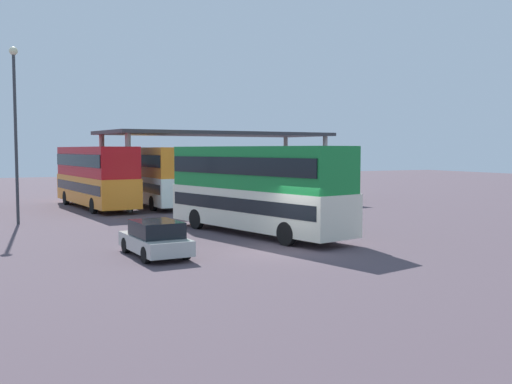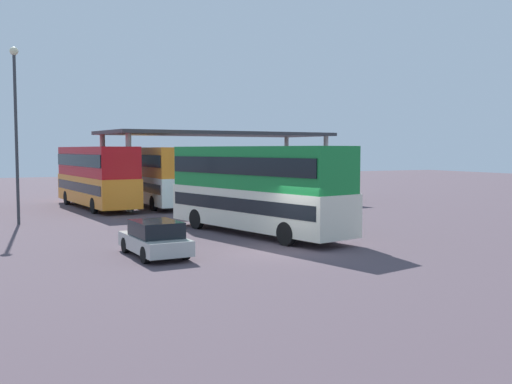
{
  "view_description": "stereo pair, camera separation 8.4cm",
  "coord_description": "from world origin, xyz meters",
  "px_view_note": "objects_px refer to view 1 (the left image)",
  "views": [
    {
      "loc": [
        -11.01,
        -20.52,
        3.99
      ],
      "look_at": [
        1.08,
        4.52,
        2.0
      ],
      "focal_mm": 41.81,
      "sensor_mm": 36.0,
      "label": 1
    },
    {
      "loc": [
        -10.93,
        -20.56,
        3.99
      ],
      "look_at": [
        1.08,
        4.52,
        2.0
      ],
      "focal_mm": 41.81,
      "sensor_mm": 36.0,
      "label": 2
    }
  ],
  "objects_px": {
    "lamppost_tall": "(15,116)",
    "double_decker_main": "(256,186)",
    "double_decker_mid_row": "(153,174)",
    "double_decker_near_canopy": "(95,175)",
    "parked_hatchback": "(155,239)"
  },
  "relations": [
    {
      "from": "double_decker_main",
      "to": "double_decker_mid_row",
      "type": "bearing_deg",
      "value": -11.88
    },
    {
      "from": "double_decker_mid_row",
      "to": "lamppost_tall",
      "type": "bearing_deg",
      "value": 125.55
    },
    {
      "from": "parked_hatchback",
      "to": "lamppost_tall",
      "type": "relative_size",
      "value": 0.43
    },
    {
      "from": "double_decker_mid_row",
      "to": "lamppost_tall",
      "type": "relative_size",
      "value": 1.19
    },
    {
      "from": "double_decker_mid_row",
      "to": "lamppost_tall",
      "type": "height_order",
      "value": "lamppost_tall"
    },
    {
      "from": "double_decker_main",
      "to": "double_decker_near_canopy",
      "type": "relative_size",
      "value": 0.97
    },
    {
      "from": "lamppost_tall",
      "to": "double_decker_main",
      "type": "bearing_deg",
      "value": -42.09
    },
    {
      "from": "double_decker_main",
      "to": "lamppost_tall",
      "type": "height_order",
      "value": "lamppost_tall"
    },
    {
      "from": "double_decker_mid_row",
      "to": "double_decker_main",
      "type": "bearing_deg",
      "value": -179.88
    },
    {
      "from": "double_decker_main",
      "to": "lamppost_tall",
      "type": "relative_size",
      "value": 1.2
    },
    {
      "from": "double_decker_main",
      "to": "parked_hatchback",
      "type": "height_order",
      "value": "double_decker_main"
    },
    {
      "from": "double_decker_near_canopy",
      "to": "double_decker_mid_row",
      "type": "relative_size",
      "value": 1.04
    },
    {
      "from": "double_decker_main",
      "to": "parked_hatchback",
      "type": "xyz_separation_m",
      "value": [
        -5.9,
        -3.61,
        -1.6
      ]
    },
    {
      "from": "double_decker_main",
      "to": "parked_hatchback",
      "type": "distance_m",
      "value": 7.1
    },
    {
      "from": "double_decker_main",
      "to": "double_decker_mid_row",
      "type": "xyz_separation_m",
      "value": [
        -0.39,
        15.91,
        -0.01
      ]
    }
  ]
}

